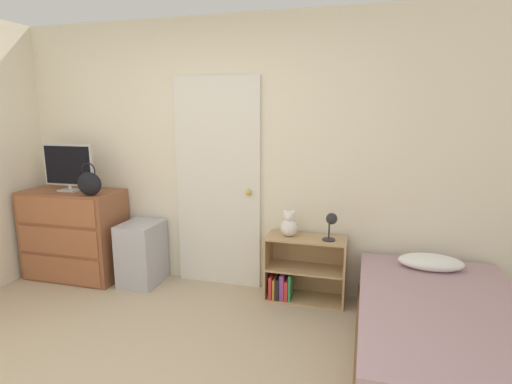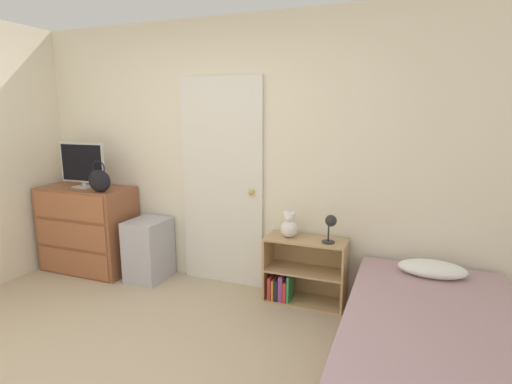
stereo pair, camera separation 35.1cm
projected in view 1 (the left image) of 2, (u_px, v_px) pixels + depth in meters
wall_back at (216, 156)px, 3.85m from camera, size 10.00×0.06×2.55m
door_closed at (218, 184)px, 3.84m from camera, size 0.84×0.09×2.02m
dresser at (75, 234)px, 4.10m from camera, size 0.98×0.50×0.91m
tv at (68, 167)px, 3.97m from camera, size 0.56×0.16×0.47m
handbag at (89, 183)px, 3.76m from camera, size 0.25×0.11×0.32m
storage_bin at (142, 253)px, 3.97m from camera, size 0.35×0.43×0.62m
bookshelf at (299, 272)px, 3.64m from camera, size 0.71×0.31×0.59m
teddy_bear at (289, 225)px, 3.57m from camera, size 0.16×0.16×0.24m
desk_lamp at (331, 222)px, 3.42m from camera, size 0.12×0.12×0.25m
bed at (442, 336)px, 2.64m from camera, size 1.11×1.84×0.56m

